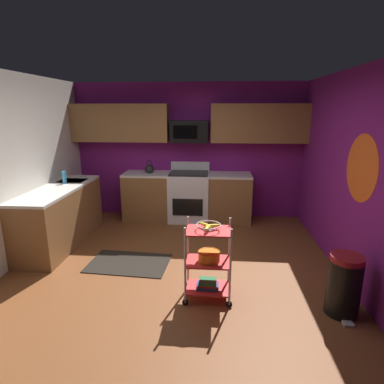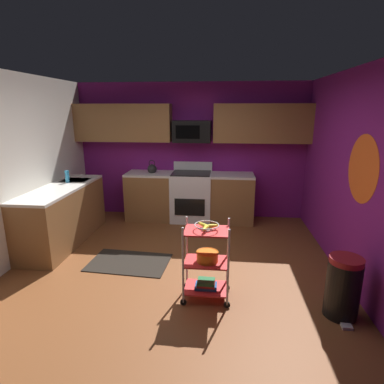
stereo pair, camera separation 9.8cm
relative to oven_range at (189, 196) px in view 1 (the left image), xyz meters
name	(u,v)px [view 1 (the left image)]	position (x,y,z in m)	size (l,w,h in m)	color
floor	(173,274)	(-0.04, -2.10, -0.50)	(4.40, 4.80, 0.04)	brown
wall_back	(188,151)	(-0.04, 0.33, 0.82)	(4.52, 0.06, 2.60)	#751970
wall_right	(360,180)	(2.19, -2.10, 0.82)	(0.06, 4.80, 2.60)	#751970
wall_flower_decal	(361,168)	(2.16, -2.17, 0.97)	(0.78, 0.78, 0.00)	#E5591E
counter_run	(137,204)	(-0.89, -0.57, -0.01)	(3.41, 2.53, 0.92)	brown
oven_range	(189,196)	(0.00, 0.00, 0.00)	(0.76, 0.65, 1.10)	white
upper_cabinets	(187,123)	(-0.05, 0.13, 1.37)	(4.40, 0.33, 0.70)	brown
microwave	(189,131)	(0.00, 0.10, 1.22)	(0.70, 0.39, 0.40)	black
rolling_cart	(208,262)	(0.44, -2.63, -0.03)	(0.55, 0.36, 0.91)	silver
fruit_bowl	(209,226)	(0.44, -2.63, 0.40)	(0.27, 0.27, 0.07)	silver
mixing_bowl_large	(209,256)	(0.45, -2.63, 0.04)	(0.25, 0.25, 0.11)	orange
book_stack	(208,284)	(0.44, -2.63, -0.31)	(0.25, 0.18, 0.09)	#1E4C8C
kettle	(150,169)	(-0.76, 0.00, 0.52)	(0.21, 0.18, 0.26)	black
dish_soap_bottle	(64,177)	(-1.97, -0.96, 0.54)	(0.06, 0.06, 0.20)	#2D8CBF
trash_can	(344,285)	(1.86, -2.80, -0.15)	(0.34, 0.42, 0.66)	black
floor_rug	(129,263)	(-0.69, -1.89, -0.47)	(1.10, 0.70, 0.01)	black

